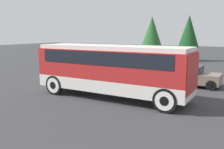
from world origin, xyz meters
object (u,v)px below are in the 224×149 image
(tour_bus, at_px, (113,66))
(parked_car_near, at_px, (187,75))
(parked_car_far, at_px, (154,68))
(parked_car_mid, at_px, (124,70))

(tour_bus, xyz_separation_m, parked_car_near, (2.79, 5.70, -1.11))
(tour_bus, bearing_deg, parked_car_far, 94.56)
(tour_bus, xyz_separation_m, parked_car_mid, (-2.32, 5.87, -1.14))
(tour_bus, relative_size, parked_car_mid, 1.97)
(parked_car_far, bearing_deg, parked_car_near, -35.65)
(tour_bus, distance_m, parked_car_mid, 6.42)
(parked_car_mid, distance_m, parked_car_far, 2.84)
(parked_car_near, xyz_separation_m, parked_car_mid, (-5.11, 0.18, -0.03))
(parked_car_mid, bearing_deg, tour_bus, -68.41)
(parked_car_mid, height_order, parked_car_far, parked_car_far)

